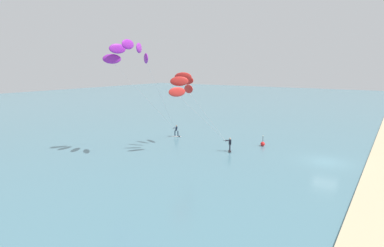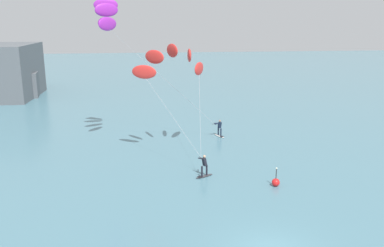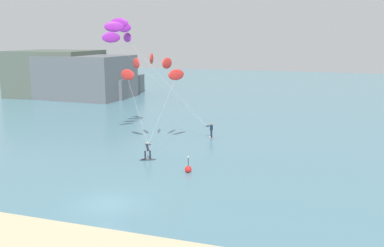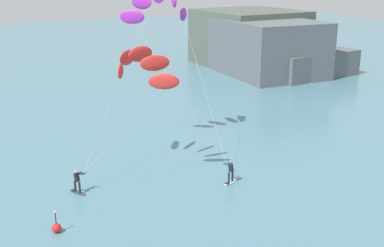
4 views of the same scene
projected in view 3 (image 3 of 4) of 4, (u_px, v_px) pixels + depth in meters
ground_plane at (109, 204)px, 28.73m from camera, size 240.00×240.00×0.00m
kitesurfer_nearshore at (152, 70)px, 43.04m from camera, size 6.28×7.83×9.36m
kitesurfer_mid_water at (123, 34)px, 47.49m from camera, size 12.00×6.39×13.00m
marker_buoy at (188, 169)px, 35.39m from camera, size 0.56×0.56×1.38m
distant_headland at (73, 77)px, 80.98m from camera, size 23.12×17.59×8.48m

